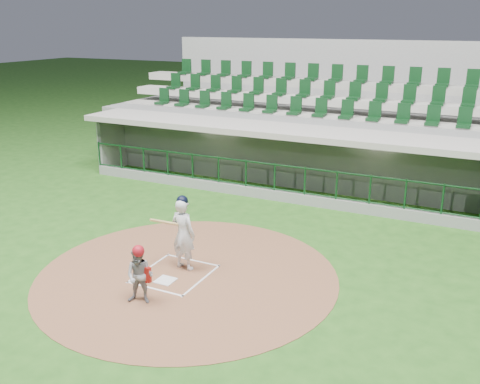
# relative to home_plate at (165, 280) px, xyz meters

# --- Properties ---
(ground) EXTENTS (120.00, 120.00, 0.00)m
(ground) POSITION_rel_home_plate_xyz_m (0.00, 0.70, -0.02)
(ground) COLOR #1F4C15
(ground) RESTS_ON ground
(dirt_circle) EXTENTS (7.20, 7.20, 0.01)m
(dirt_circle) POSITION_rel_home_plate_xyz_m (0.30, 0.50, -0.02)
(dirt_circle) COLOR brown
(dirt_circle) RESTS_ON ground
(home_plate) EXTENTS (0.43, 0.43, 0.02)m
(home_plate) POSITION_rel_home_plate_xyz_m (0.00, 0.00, 0.00)
(home_plate) COLOR silver
(home_plate) RESTS_ON dirt_circle
(batter_box_chalk) EXTENTS (1.55, 1.80, 0.01)m
(batter_box_chalk) POSITION_rel_home_plate_xyz_m (0.00, 0.40, -0.00)
(batter_box_chalk) COLOR silver
(batter_box_chalk) RESTS_ON ground
(dugout_structure) EXTENTS (16.40, 3.70, 3.00)m
(dugout_structure) POSITION_rel_home_plate_xyz_m (0.11, 8.52, 0.94)
(dugout_structure) COLOR slate
(dugout_structure) RESTS_ON ground
(seating_deck) EXTENTS (17.00, 6.72, 5.15)m
(seating_deck) POSITION_rel_home_plate_xyz_m (0.00, 11.61, 1.40)
(seating_deck) COLOR slate
(seating_deck) RESTS_ON ground
(batter) EXTENTS (0.89, 0.90, 1.88)m
(batter) POSITION_rel_home_plate_xyz_m (0.04, 0.78, 0.93)
(batter) COLOR silver
(batter) RESTS_ON dirt_circle
(catcher) EXTENTS (0.72, 0.63, 1.34)m
(catcher) POSITION_rel_home_plate_xyz_m (0.09, -1.06, 0.64)
(catcher) COLOR gray
(catcher) RESTS_ON dirt_circle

